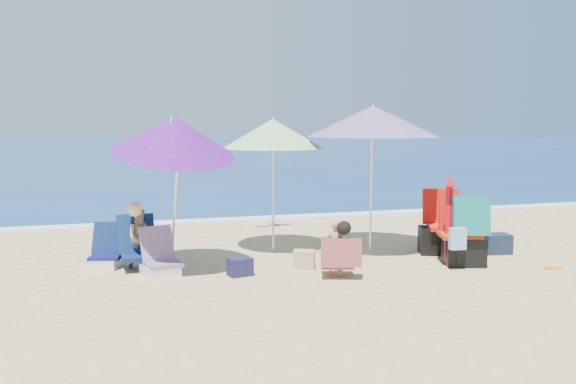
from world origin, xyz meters
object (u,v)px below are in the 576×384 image
object	(u,v)px
umbrella_striped	(273,134)
umbrella_blue	(175,136)
camp_chair_right	(464,239)
person_left	(140,238)
chair_navy	(104,256)
umbrella_turquoise	(373,121)
furled_umbrella	(449,216)
chair_rainbow	(160,263)
person_center	(338,250)
camp_chair_left	(439,234)

from	to	relation	value
umbrella_striped	umbrella_blue	xyz separation A→B (m)	(-1.69, -1.00, -0.01)
camp_chair_right	person_left	xyz separation A→B (m)	(-4.75, 1.16, 0.06)
chair_navy	umbrella_turquoise	bearing A→B (deg)	-1.23
umbrella_turquoise	camp_chair_right	distance (m)	2.39
furled_umbrella	chair_navy	xyz separation A→B (m)	(-5.06, 1.25, -0.58)
chair_rainbow	person_left	xyz separation A→B (m)	(-0.25, 0.52, 0.28)
person_center	person_left	xyz separation A→B (m)	(-2.64, 1.33, 0.06)
umbrella_blue	furled_umbrella	world-z (taller)	umbrella_blue
chair_navy	camp_chair_left	size ratio (longest dim) A/B	0.66
umbrella_striped	camp_chair_left	xyz separation A→B (m)	(2.62, -0.89, -1.66)
person_center	camp_chair_right	bearing A→B (deg)	4.53
umbrella_striped	umbrella_blue	size ratio (longest dim) A/B	0.94
umbrella_blue	person_center	size ratio (longest dim) A/B	2.96
furled_umbrella	person_left	distance (m)	4.66
umbrella_striped	person_left	xyz separation A→B (m)	(-2.20, -0.58, -1.52)
umbrella_turquoise	chair_rainbow	world-z (taller)	umbrella_turquoise
camp_chair_right	chair_rainbow	bearing A→B (deg)	171.95
person_center	chair_rainbow	bearing A→B (deg)	161.46
umbrella_turquoise	chair_rainbow	bearing A→B (deg)	-170.15
camp_chair_left	person_left	world-z (taller)	camp_chair_left
chair_rainbow	person_left	world-z (taller)	person_left
camp_chair_right	umbrella_striped	bearing A→B (deg)	145.76
camp_chair_right	umbrella_blue	bearing A→B (deg)	170.19
person_center	person_left	world-z (taller)	person_left
chair_rainbow	person_left	distance (m)	0.64
umbrella_turquoise	camp_chair_left	world-z (taller)	umbrella_turquoise
camp_chair_left	person_left	size ratio (longest dim) A/B	1.05
umbrella_striped	camp_chair_right	xyz separation A→B (m)	(2.55, -1.74, -1.58)
camp_chair_right	person_left	distance (m)	4.89
chair_rainbow	camp_chair_left	bearing A→B (deg)	2.62
umbrella_striped	chair_rainbow	world-z (taller)	umbrella_striped
umbrella_blue	chair_rainbow	distance (m)	1.81
chair_navy	chair_rainbow	bearing A→B (deg)	-42.16
furled_umbrella	person_left	size ratio (longest dim) A/B	1.36
camp_chair_left	chair_rainbow	bearing A→B (deg)	-177.38
umbrella_turquoise	umbrella_striped	distance (m)	1.66
furled_umbrella	chair_navy	size ratio (longest dim) A/B	1.97
umbrella_striped	chair_navy	distance (m)	3.30
umbrella_turquoise	chair_rainbow	size ratio (longest dim) A/B	3.63
person_center	person_left	size ratio (longest dim) A/B	0.81
person_center	camp_chair_left	bearing A→B (deg)	24.96
camp_chair_left	person_center	distance (m)	2.40
camp_chair_left	camp_chair_right	world-z (taller)	camp_chair_right
umbrella_blue	person_left	bearing A→B (deg)	140.06
camp_chair_left	umbrella_blue	bearing A→B (deg)	-178.50
umbrella_striped	camp_chair_left	bearing A→B (deg)	-18.80
camp_chair_left	person_center	world-z (taller)	camp_chair_left
person_left	chair_rainbow	bearing A→B (deg)	-64.59
umbrella_turquoise	furled_umbrella	distance (m)	2.00
person_center	umbrella_striped	bearing A→B (deg)	103.17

